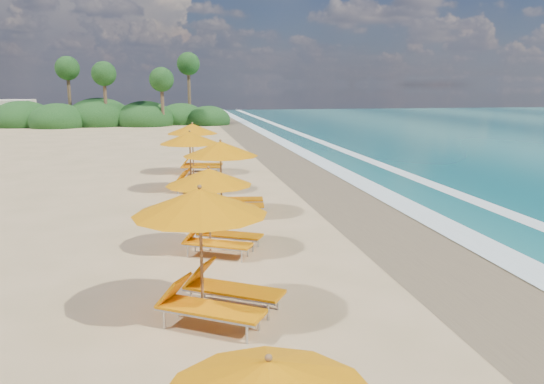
% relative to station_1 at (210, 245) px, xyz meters
% --- Properties ---
extents(ground, '(160.00, 160.00, 0.00)m').
position_rel_station_1_xyz_m(ground, '(2.30, 6.00, -1.46)').
color(ground, tan).
rests_on(ground, ground).
extents(wet_sand, '(4.00, 160.00, 0.01)m').
position_rel_station_1_xyz_m(wet_sand, '(6.30, 6.00, -1.46)').
color(wet_sand, olive).
rests_on(wet_sand, ground).
extents(surf_foam, '(4.00, 160.00, 0.01)m').
position_rel_station_1_xyz_m(surf_foam, '(9.00, 6.00, -1.44)').
color(surf_foam, white).
rests_on(surf_foam, ground).
extents(station_1, '(3.53, 3.53, 2.61)m').
position_rel_station_1_xyz_m(station_1, '(0.00, 0.00, 0.00)').
color(station_1, olive).
rests_on(station_1, ground).
extents(station_2, '(3.09, 3.09, 2.34)m').
position_rel_station_1_xyz_m(station_2, '(0.42, 4.12, -0.15)').
color(station_2, olive).
rests_on(station_2, ground).
extents(station_3, '(3.05, 2.89, 2.62)m').
position_rel_station_1_xyz_m(station_3, '(1.14, 8.30, 0.01)').
color(station_3, olive).
rests_on(station_3, ground).
extents(station_4, '(3.20, 3.10, 2.58)m').
position_rel_station_1_xyz_m(station_4, '(0.23, 12.65, -0.02)').
color(station_4, olive).
rests_on(station_4, ground).
extents(station_5, '(3.06, 2.91, 2.59)m').
position_rel_station_1_xyz_m(station_5, '(0.51, 17.22, -0.01)').
color(station_5, olive).
rests_on(station_5, ground).
extents(treeline, '(25.80, 8.80, 9.74)m').
position_rel_station_1_xyz_m(treeline, '(-7.64, 51.51, -0.47)').
color(treeline, '#163D14').
rests_on(treeline, ground).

